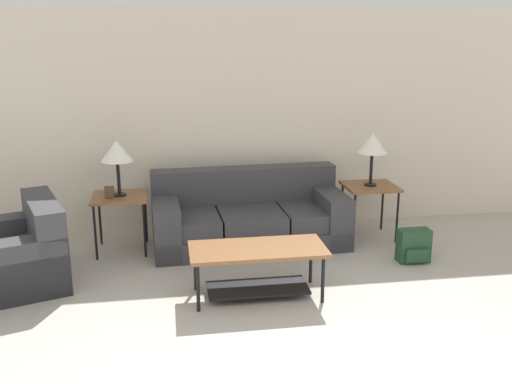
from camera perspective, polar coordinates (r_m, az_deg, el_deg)
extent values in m
cube|color=silver|center=(6.87, -0.83, 7.08)|extent=(9.03, 0.06, 2.60)
cube|color=#38383D|center=(6.47, -0.63, -4.35)|extent=(2.18, 1.04, 0.22)
cube|color=#38383D|center=(6.29, -7.02, -3.01)|extent=(0.73, 0.88, 0.20)
cube|color=#38383D|center=(6.38, -0.60, -2.63)|extent=(0.73, 0.88, 0.20)
cube|color=#38383D|center=(6.54, 5.56, -2.23)|extent=(0.73, 0.88, 0.20)
cube|color=#38383D|center=(6.64, -1.20, 0.78)|extent=(2.15, 0.36, 0.40)
cube|color=#38383D|center=(6.31, -8.99, -3.33)|extent=(0.32, 0.95, 0.58)
cube|color=#38383D|center=(6.64, 7.30, -2.31)|extent=(0.32, 0.95, 0.58)
cube|color=#38383D|center=(5.90, -23.61, -6.75)|extent=(1.27, 1.31, 0.40)
cube|color=#38383D|center=(5.80, -20.49, -2.59)|extent=(0.59, 1.07, 0.40)
cube|color=#38383D|center=(6.24, -24.02, -4.82)|extent=(1.01, 0.57, 0.56)
cube|color=#38383D|center=(5.51, -23.33, -7.39)|extent=(1.01, 0.57, 0.56)
cube|color=brown|center=(5.10, 0.16, -5.75)|extent=(1.22, 0.55, 0.04)
cylinder|color=black|center=(4.94, -5.82, -9.52)|extent=(0.03, 0.03, 0.44)
cylinder|color=black|center=(5.11, 6.71, -8.70)|extent=(0.03, 0.03, 0.44)
cylinder|color=black|center=(5.34, -6.09, -7.58)|extent=(0.03, 0.03, 0.44)
cylinder|color=black|center=(5.49, 5.50, -6.89)|extent=(0.03, 0.03, 0.44)
cube|color=black|center=(5.25, 0.16, -9.56)|extent=(0.91, 0.39, 0.02)
cube|color=brown|center=(6.31, -13.47, -0.48)|extent=(0.59, 0.54, 0.03)
cylinder|color=black|center=(6.21, -15.78, -3.94)|extent=(0.03, 0.03, 0.60)
cylinder|color=black|center=(6.17, -11.08, -3.77)|extent=(0.03, 0.03, 0.60)
cylinder|color=black|center=(6.64, -15.34, -2.64)|extent=(0.03, 0.03, 0.60)
cylinder|color=black|center=(6.60, -10.96, -2.47)|extent=(0.03, 0.03, 0.60)
cube|color=brown|center=(6.69, 11.35, 0.55)|extent=(0.59, 0.54, 0.03)
cylinder|color=black|center=(6.49, 9.79, -2.74)|extent=(0.03, 0.03, 0.60)
cylinder|color=black|center=(6.66, 13.94, -2.49)|extent=(0.03, 0.03, 0.60)
cylinder|color=black|center=(6.90, 8.58, -1.57)|extent=(0.03, 0.03, 0.60)
cylinder|color=black|center=(7.07, 12.52, -1.36)|extent=(0.03, 0.03, 0.60)
cylinder|color=black|center=(6.30, -13.48, -0.27)|extent=(0.14, 0.14, 0.02)
cylinder|color=black|center=(6.26, -13.59, 1.41)|extent=(0.04, 0.04, 0.36)
cone|color=white|center=(6.19, -13.76, 4.02)|extent=(0.34, 0.34, 0.22)
cylinder|color=black|center=(6.68, 11.36, 0.75)|extent=(0.14, 0.14, 0.02)
cylinder|color=black|center=(6.64, 11.45, 2.33)|extent=(0.04, 0.04, 0.36)
cone|color=white|center=(6.58, 11.58, 4.80)|extent=(0.34, 0.34, 0.22)
cube|color=#23472D|center=(6.20, 15.47, -5.17)|extent=(0.33, 0.17, 0.35)
cube|color=#23472D|center=(6.13, 15.83, -6.12)|extent=(0.25, 0.05, 0.14)
cylinder|color=#23472D|center=(6.25, 14.33, -4.76)|extent=(0.02, 0.02, 0.26)
cylinder|color=#23472D|center=(6.32, 15.85, -4.64)|extent=(0.02, 0.02, 0.26)
cube|color=#4C3828|center=(6.22, -14.46, -0.01)|extent=(0.10, 0.04, 0.13)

